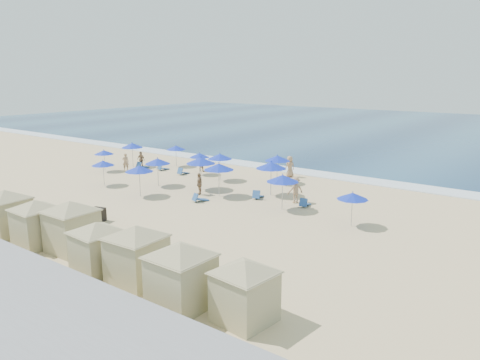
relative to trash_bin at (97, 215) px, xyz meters
The scene contains 37 objects.
ground 5.42m from the trash_bin, 79.50° to the left, with size 160.00×160.00×0.00m, color #D4B986.
ocean 60.32m from the trash_bin, 89.06° to the left, with size 160.00×80.00×0.06m, color navy.
surf_line 20.84m from the trash_bin, 87.29° to the left, with size 160.00×2.50×0.08m, color white.
trash_bin is the anchor object (origin of this frame).
cabana_0 5.08m from the trash_bin, 113.63° to the right, with size 4.57×4.57×2.88m.
cabana_1 4.67m from the trash_bin, 77.64° to the right, with size 4.38×4.38×2.75m.
cabana_2 5.06m from the trash_bin, 50.04° to the right, with size 4.66×4.66×2.93m.
cabana_3 7.94m from the trash_bin, 35.67° to the right, with size 4.18×4.18×2.63m.
cabana_4 9.76m from the trash_bin, 26.00° to the right, with size 4.54×4.54×2.85m.
cabana_5 12.72m from the trash_bin, 21.62° to the right, with size 4.59×4.59×2.88m.
cabana_6 14.99m from the trash_bin, 15.75° to the right, with size 4.15×4.15×2.62m.
umbrella_0 17.80m from the trash_bin, 132.71° to the left, with size 2.15×2.15×2.45m.
umbrella_1 15.96m from the trash_bin, 141.20° to the left, with size 1.83×1.83×2.08m.
umbrella_2 18.05m from the trash_bin, 119.05° to the left, with size 1.89×1.89×2.15m.
umbrella_3 10.08m from the trash_bin, 140.55° to the left, with size 1.88×1.88×2.14m.
umbrella_4 13.67m from the trash_bin, 95.46° to the left, with size 2.11×2.11×2.40m.
umbrella_5 10.34m from the trash_bin, 92.57° to the left, with size 2.34×2.34×2.67m.
umbrella_6 6.61m from the trash_bin, 114.76° to the left, with size 2.11×2.11×2.40m.
umbrella_7 13.07m from the trash_bin, 67.52° to the left, with size 2.31×2.31×2.63m.
umbrella_8 9.75m from the trash_bin, 77.77° to the left, with size 2.26×2.26×2.58m.
umbrella_9 16.03m from the trash_bin, 78.61° to the left, with size 2.13×2.13×2.43m.
umbrella_10 12.09m from the trash_bin, 49.90° to the left, with size 2.18×2.18×2.48m.
umbrella_11 15.61m from the trash_bin, 34.01° to the left, with size 1.88×1.88×2.14m.
umbrella_12 9.90m from the trash_bin, 114.34° to the left, with size 2.07×2.07×2.36m.
umbrella_13 14.95m from the trash_bin, 106.86° to the left, with size 1.79×1.79×2.04m.
beach_chair_0 16.68m from the trash_bin, 129.51° to the left, with size 0.64×1.31×0.71m.
beach_chair_1 15.95m from the trash_bin, 121.98° to the left, with size 0.60×1.23×0.66m.
beach_chair_2 14.42m from the trash_bin, 112.70° to the left, with size 0.56×1.21×0.66m.
beach_chair_3 7.52m from the trash_bin, 75.34° to the left, with size 0.87×1.30×0.66m.
beach_chair_4 11.52m from the trash_bin, 65.66° to the left, with size 0.93×1.37×0.69m.
beach_chair_5 13.71m from the trash_bin, 51.33° to the left, with size 0.78×1.29×0.66m.
beachgoer_0 16.00m from the trash_bin, 134.35° to the left, with size 0.59×0.39×1.63m, color #A27E5A.
beachgoer_1 16.28m from the trash_bin, 108.46° to the left, with size 0.80×0.62×1.65m, color #A27E5A.
beachgoer_2 8.82m from the trash_bin, 86.15° to the left, with size 0.98×0.41×1.67m, color #A27E5A.
beachgoer_3 13.51m from the trash_bin, 56.36° to the left, with size 1.20×0.69×1.86m, color #A27E5A.
beachgoer_4 18.52m from the trash_bin, 81.47° to the left, with size 0.92×0.60×1.87m, color #A27E5A.
beachgoer_5 17.08m from the trash_bin, 129.83° to the left, with size 0.95×0.39×1.61m, color #A27E5A.
Camera 1 is at (22.76, -21.99, 8.89)m, focal length 35.00 mm.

